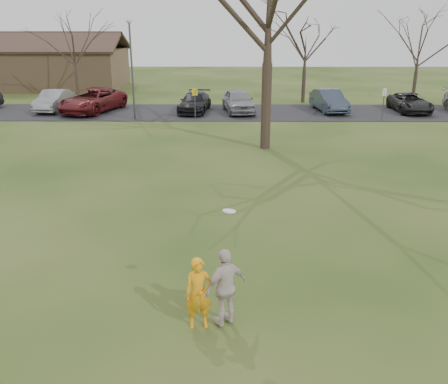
% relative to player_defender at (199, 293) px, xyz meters
% --- Properties ---
extents(ground, '(120.00, 120.00, 0.00)m').
position_rel_player_defender_xyz_m(ground, '(0.49, 0.39, -0.80)').
color(ground, '#1E380F').
rests_on(ground, ground).
extents(parking_strip, '(62.00, 6.50, 0.04)m').
position_rel_player_defender_xyz_m(parking_strip, '(0.49, 25.39, -0.78)').
color(parking_strip, black).
rests_on(parking_strip, ground).
extents(player_defender, '(0.63, 0.47, 1.60)m').
position_rel_player_defender_xyz_m(player_defender, '(0.00, 0.00, 0.00)').
color(player_defender, orange).
rests_on(player_defender, ground).
extents(car_1, '(1.80, 4.44, 1.43)m').
position_rel_player_defender_xyz_m(car_1, '(-11.77, 25.89, -0.04)').
color(car_1, gray).
rests_on(car_1, parking_strip).
extents(car_2, '(4.30, 6.31, 1.61)m').
position_rel_player_defender_xyz_m(car_2, '(-8.87, 25.45, 0.04)').
color(car_2, maroon).
rests_on(car_2, parking_strip).
extents(car_3, '(2.36, 4.74, 1.32)m').
position_rel_player_defender_xyz_m(car_3, '(-1.74, 25.47, -0.10)').
color(car_3, black).
rests_on(car_3, parking_strip).
extents(car_4, '(2.53, 4.86, 1.58)m').
position_rel_player_defender_xyz_m(car_4, '(1.32, 25.36, 0.03)').
color(car_4, gray).
rests_on(car_4, parking_strip).
extents(car_5, '(2.19, 4.70, 1.49)m').
position_rel_player_defender_xyz_m(car_5, '(7.71, 25.82, -0.01)').
color(car_5, '#303A49').
rests_on(car_5, parking_strip).
extents(car_6, '(2.14, 4.59, 1.27)m').
position_rel_player_defender_xyz_m(car_6, '(13.38, 25.64, -0.12)').
color(car_6, black).
rests_on(car_6, parking_strip).
extents(catching_play, '(1.06, 0.94, 2.55)m').
position_rel_player_defender_xyz_m(catching_play, '(0.56, 0.07, 0.12)').
color(catching_play, beige).
rests_on(catching_play, ground).
extents(building, '(20.60, 8.50, 5.14)m').
position_rel_player_defender_xyz_m(building, '(-19.51, 38.39, 1.13)').
color(building, '#8C6D4C').
rests_on(building, ground).
extents(lamp_post, '(0.34, 0.34, 6.27)m').
position_rel_player_defender_xyz_m(lamp_post, '(-5.51, 22.89, 3.17)').
color(lamp_post, '#47474C').
rests_on(lamp_post, ground).
extents(sign_yellow, '(0.35, 0.35, 2.08)m').
position_rel_player_defender_xyz_m(sign_yellow, '(-1.51, 22.39, 0.65)').
color(sign_yellow, '#47474C').
rests_on(sign_yellow, ground).
extents(sign_white, '(0.35, 0.35, 2.08)m').
position_rel_player_defender_xyz_m(sign_white, '(10.49, 22.39, 0.65)').
color(sign_white, '#47474C').
rests_on(sign_white, ground).
extents(big_tree, '(9.00, 9.00, 14.00)m').
position_rel_player_defender_xyz_m(big_tree, '(2.49, 15.39, 6.20)').
color(big_tree, '#352821').
rests_on(big_tree, ground).
extents(small_tree_row, '(55.00, 5.90, 8.50)m').
position_rel_player_defender_xyz_m(small_tree_row, '(4.88, 30.45, 3.09)').
color(small_tree_row, '#352821').
rests_on(small_tree_row, ground).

